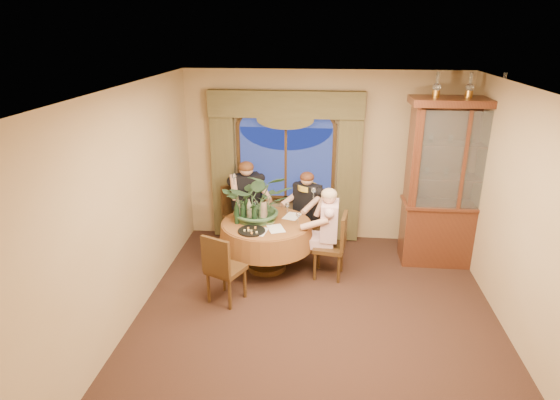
# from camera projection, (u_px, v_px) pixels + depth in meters

# --- Properties ---
(floor) EXTENTS (5.00, 5.00, 0.00)m
(floor) POSITION_uv_depth(u_px,v_px,m) (316.00, 319.00, 5.80)
(floor) COLOR black
(floor) RESTS_ON ground
(wall_back) EXTENTS (4.50, 0.00, 4.50)m
(wall_back) POSITION_uv_depth(u_px,v_px,m) (323.00, 158.00, 7.64)
(wall_back) COLOR #A28559
(wall_back) RESTS_ON ground
(wall_right) EXTENTS (0.00, 5.00, 5.00)m
(wall_right) POSITION_uv_depth(u_px,v_px,m) (526.00, 223.00, 5.10)
(wall_right) COLOR #A28559
(wall_right) RESTS_ON ground
(ceiling) EXTENTS (5.00, 5.00, 0.00)m
(ceiling) POSITION_uv_depth(u_px,v_px,m) (324.00, 90.00, 4.82)
(ceiling) COLOR white
(ceiling) RESTS_ON wall_back
(window) EXTENTS (1.62, 0.10, 1.32)m
(window) POSITION_uv_depth(u_px,v_px,m) (286.00, 164.00, 7.67)
(window) COLOR navy
(window) RESTS_ON wall_back
(arched_transom) EXTENTS (1.60, 0.06, 0.44)m
(arched_transom) POSITION_uv_depth(u_px,v_px,m) (286.00, 116.00, 7.40)
(arched_transom) COLOR navy
(arched_transom) RESTS_ON wall_back
(drapery_left) EXTENTS (0.38, 0.14, 2.32)m
(drapery_left) POSITION_uv_depth(u_px,v_px,m) (224.00, 170.00, 7.76)
(drapery_left) COLOR #453F24
(drapery_left) RESTS_ON floor
(drapery_right) EXTENTS (0.38, 0.14, 2.32)m
(drapery_right) POSITION_uv_depth(u_px,v_px,m) (349.00, 173.00, 7.57)
(drapery_right) COLOR #453F24
(drapery_right) RESTS_ON floor
(swag_valance) EXTENTS (2.45, 0.16, 0.42)m
(swag_valance) POSITION_uv_depth(u_px,v_px,m) (286.00, 104.00, 7.25)
(swag_valance) COLOR #453F24
(swag_valance) RESTS_ON wall_back
(dining_table) EXTENTS (1.50, 1.50, 0.75)m
(dining_table) POSITION_uv_depth(u_px,v_px,m) (267.00, 245.00, 6.91)
(dining_table) COLOR maroon
(dining_table) RESTS_ON floor
(china_cabinet) EXTENTS (1.54, 0.60, 2.50)m
(china_cabinet) POSITION_uv_depth(u_px,v_px,m) (456.00, 185.00, 6.81)
(china_cabinet) COLOR #3D1D12
(china_cabinet) RESTS_ON floor
(oil_lamp_left) EXTENTS (0.11, 0.11, 0.34)m
(oil_lamp_left) POSITION_uv_depth(u_px,v_px,m) (437.00, 85.00, 6.36)
(oil_lamp_left) COLOR #A5722D
(oil_lamp_left) RESTS_ON china_cabinet
(oil_lamp_center) EXTENTS (0.11, 0.11, 0.34)m
(oil_lamp_center) POSITION_uv_depth(u_px,v_px,m) (470.00, 85.00, 6.32)
(oil_lamp_center) COLOR #A5722D
(oil_lamp_center) RESTS_ON china_cabinet
(oil_lamp_right) EXTENTS (0.11, 0.11, 0.34)m
(oil_lamp_right) POSITION_uv_depth(u_px,v_px,m) (503.00, 86.00, 6.28)
(oil_lamp_right) COLOR #A5722D
(oil_lamp_right) RESTS_ON china_cabinet
(chair_right) EXTENTS (0.47, 0.47, 0.96)m
(chair_right) POSITION_uv_depth(u_px,v_px,m) (329.00, 246.00, 6.66)
(chair_right) COLOR black
(chair_right) RESTS_ON floor
(chair_back_right) EXTENTS (0.59, 0.59, 0.96)m
(chair_back_right) POSITION_uv_depth(u_px,v_px,m) (311.00, 220.00, 7.55)
(chair_back_right) COLOR black
(chair_back_right) RESTS_ON floor
(chair_back) EXTENTS (0.58, 0.58, 0.96)m
(chair_back) POSITION_uv_depth(u_px,v_px,m) (239.00, 216.00, 7.70)
(chair_back) COLOR black
(chair_back) RESTS_ON floor
(chair_front_left) EXTENTS (0.56, 0.56, 0.96)m
(chair_front_left) POSITION_uv_depth(u_px,v_px,m) (226.00, 267.00, 6.06)
(chair_front_left) COLOR black
(chair_front_left) RESTS_ON floor
(person_pink) EXTENTS (0.45, 0.49, 1.31)m
(person_pink) POSITION_uv_depth(u_px,v_px,m) (329.00, 232.00, 6.69)
(person_pink) COLOR beige
(person_pink) RESTS_ON floor
(person_back) EXTENTS (0.67, 0.65, 1.43)m
(person_back) POSITION_uv_depth(u_px,v_px,m) (247.00, 203.00, 7.61)
(person_back) COLOR black
(person_back) RESTS_ON floor
(person_scarf) EXTENTS (0.63, 0.62, 1.30)m
(person_scarf) POSITION_uv_depth(u_px,v_px,m) (307.00, 211.00, 7.47)
(person_scarf) COLOR black
(person_scarf) RESTS_ON floor
(stoneware_vase) EXTENTS (0.14, 0.14, 0.25)m
(stoneware_vase) POSITION_uv_depth(u_px,v_px,m) (263.00, 210.00, 6.86)
(stoneware_vase) COLOR tan
(stoneware_vase) RESTS_ON dining_table
(centerpiece_plant) EXTENTS (1.01, 1.12, 0.87)m
(centerpiece_plant) POSITION_uv_depth(u_px,v_px,m) (259.00, 177.00, 6.70)
(centerpiece_plant) COLOR #345734
(centerpiece_plant) RESTS_ON dining_table
(olive_bowl) EXTENTS (0.14, 0.14, 0.04)m
(olive_bowl) POSITION_uv_depth(u_px,v_px,m) (270.00, 223.00, 6.70)
(olive_bowl) COLOR #535E31
(olive_bowl) RESTS_ON dining_table
(cheese_platter) EXTENTS (0.38, 0.38, 0.02)m
(cheese_platter) POSITION_uv_depth(u_px,v_px,m) (252.00, 231.00, 6.46)
(cheese_platter) COLOR black
(cheese_platter) RESTS_ON dining_table
(wine_bottle_0) EXTENTS (0.07, 0.07, 0.33)m
(wine_bottle_0) POSITION_uv_depth(u_px,v_px,m) (237.00, 213.00, 6.68)
(wine_bottle_0) COLOR black
(wine_bottle_0) RESTS_ON dining_table
(wine_bottle_1) EXTENTS (0.07, 0.07, 0.33)m
(wine_bottle_1) POSITION_uv_depth(u_px,v_px,m) (249.00, 210.00, 6.78)
(wine_bottle_1) COLOR tan
(wine_bottle_1) RESTS_ON dining_table
(wine_bottle_2) EXTENTS (0.07, 0.07, 0.33)m
(wine_bottle_2) POSITION_uv_depth(u_px,v_px,m) (246.00, 207.00, 6.89)
(wine_bottle_2) COLOR black
(wine_bottle_2) RESTS_ON dining_table
(wine_bottle_3) EXTENTS (0.07, 0.07, 0.33)m
(wine_bottle_3) POSITION_uv_depth(u_px,v_px,m) (254.00, 213.00, 6.65)
(wine_bottle_3) COLOR black
(wine_bottle_3) RESTS_ON dining_table
(wine_bottle_4) EXTENTS (0.07, 0.07, 0.33)m
(wine_bottle_4) POSITION_uv_depth(u_px,v_px,m) (238.00, 208.00, 6.85)
(wine_bottle_4) COLOR tan
(wine_bottle_4) RESTS_ON dining_table
(wine_bottle_5) EXTENTS (0.07, 0.07, 0.33)m
(wine_bottle_5) POSITION_uv_depth(u_px,v_px,m) (243.00, 212.00, 6.70)
(wine_bottle_5) COLOR black
(wine_bottle_5) RESTS_ON dining_table
(tasting_paper_0) EXTENTS (0.30, 0.35, 0.00)m
(tasting_paper_0) POSITION_uv_depth(u_px,v_px,m) (276.00, 229.00, 6.55)
(tasting_paper_0) COLOR white
(tasting_paper_0) RESTS_ON dining_table
(tasting_paper_1) EXTENTS (0.29, 0.35, 0.00)m
(tasting_paper_1) POSITION_uv_depth(u_px,v_px,m) (292.00, 216.00, 6.98)
(tasting_paper_1) COLOR white
(tasting_paper_1) RESTS_ON dining_table
(tasting_paper_2) EXTENTS (0.25, 0.33, 0.00)m
(tasting_paper_2) POSITION_uv_depth(u_px,v_px,m) (259.00, 231.00, 6.46)
(tasting_paper_2) COLOR white
(tasting_paper_2) RESTS_ON dining_table
(wine_glass_person_pink) EXTENTS (0.07, 0.07, 0.18)m
(wine_glass_person_pink) POSITION_uv_depth(u_px,v_px,m) (298.00, 218.00, 6.68)
(wine_glass_person_pink) COLOR silver
(wine_glass_person_pink) RESTS_ON dining_table
(wine_glass_person_back) EXTENTS (0.07, 0.07, 0.18)m
(wine_glass_person_back) POSITION_uv_depth(u_px,v_px,m) (256.00, 206.00, 7.15)
(wine_glass_person_back) COLOR silver
(wine_glass_person_back) RESTS_ON dining_table
(wine_glass_person_scarf) EXTENTS (0.07, 0.07, 0.18)m
(wine_glass_person_scarf) POSITION_uv_depth(u_px,v_px,m) (287.00, 208.00, 7.06)
(wine_glass_person_scarf) COLOR silver
(wine_glass_person_scarf) RESTS_ON dining_table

